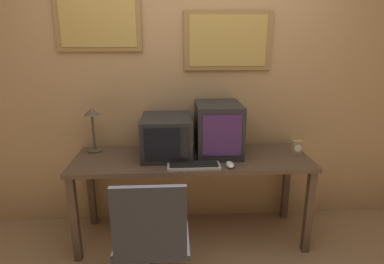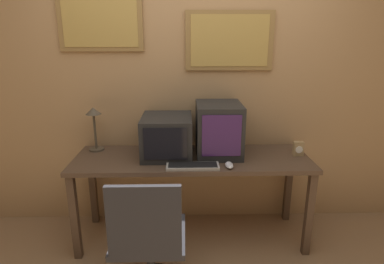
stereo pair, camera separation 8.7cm
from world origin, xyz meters
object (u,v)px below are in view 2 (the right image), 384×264
mouse_near_keyboard (229,165)px  desk_clock (298,149)px  desk_lamp (94,120)px  office_chair (149,249)px  keyboard_main (192,166)px  monitor_left (167,136)px  monitor_right (219,129)px

mouse_near_keyboard → desk_clock: 0.65m
desk_lamp → office_chair: (0.54, -0.89, -0.63)m
desk_lamp → keyboard_main: bearing=-26.5°
monitor_left → keyboard_main: 0.38m
mouse_near_keyboard → office_chair: 0.83m
monitor_right → desk_clock: monitor_right is taller
office_chair → monitor_right: bearing=56.1°
keyboard_main → desk_lamp: bearing=153.5°
desk_clock → desk_lamp: bearing=174.1°
keyboard_main → office_chair: office_chair is taller
mouse_near_keyboard → desk_lamp: size_ratio=0.31×
monitor_right → mouse_near_keyboard: (0.05, -0.30, -0.20)m
monitor_left → office_chair: 0.92m
monitor_left → monitor_right: 0.43m
monitor_left → mouse_near_keyboard: (0.48, -0.28, -0.15)m
office_chair → keyboard_main: bearing=58.3°
mouse_near_keyboard → office_chair: bearing=-140.5°
monitor_right → desk_lamp: bearing=173.9°
keyboard_main → office_chair: size_ratio=0.44×
desk_clock → desk_lamp: size_ratio=0.31×
monitor_right → mouse_near_keyboard: bearing=-80.0°
monitor_left → keyboard_main: monitor_left is taller
desk_lamp → monitor_left: bearing=-12.2°
monitor_right → mouse_near_keyboard: monitor_right is taller
mouse_near_keyboard → desk_clock: bearing=21.5°
keyboard_main → mouse_near_keyboard: mouse_near_keyboard is taller
desk_clock → monitor_left: bearing=177.8°
monitor_left → desk_lamp: (-0.63, 0.14, 0.10)m
monitor_right → keyboard_main: 0.43m
mouse_near_keyboard → desk_clock: (0.61, 0.24, 0.04)m
desk_clock → desk_lamp: 1.74m
keyboard_main → desk_lamp: size_ratio=1.05×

